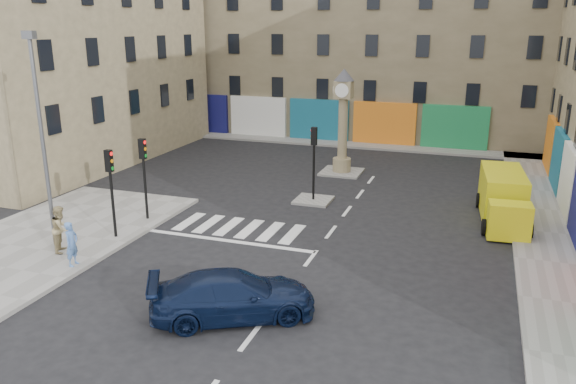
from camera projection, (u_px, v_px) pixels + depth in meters
The scene contains 17 objects.
ground at pixel (303, 269), 20.75m from camera, with size 120.00×120.00×0.00m, color black.
sidewalk_left at pixel (25, 249), 22.37m from camera, with size 7.00×16.00×0.15m, color gray.
sidewalk_right at pixel (538, 210), 27.05m from camera, with size 2.60×30.00×0.15m, color gray.
sidewalk_far at pixel (342, 143), 42.08m from camera, with size 32.00×2.40×0.15m, color gray.
island_near at pixel (313, 200), 28.60m from camera, with size 1.80×1.80×0.12m, color gray.
island_far at pixel (342, 172), 34.03m from camera, with size 2.40×2.40×0.12m, color gray.
building_far at pixel (362, 26), 44.90m from camera, with size 32.00×10.00×17.00m, color #807455.
building_left at pixel (75, 43), 35.41m from camera, with size 8.00×20.00×15.00m, color tan.
traffic_light_left_near at pixel (111, 179), 22.78m from camera, with size 0.28×0.22×3.70m.
traffic_light_left_far at pixel (144, 166), 24.95m from camera, with size 0.28×0.22×3.70m.
traffic_light_island at pixel (314, 152), 27.87m from camera, with size 0.28×0.22×3.70m.
lamp_post at pixel (41, 130), 21.48m from camera, with size 0.50×0.25×8.30m.
clock_pillar at pixel (343, 115), 33.02m from camera, with size 1.20×1.20×6.10m.
navy_sedan at pixel (233, 295), 17.14m from camera, with size 2.05×5.04×1.46m, color black.
yellow_van at pixel (503, 198), 25.62m from camera, with size 2.36×6.02×2.15m.
pedestrian_blue at pixel (72, 244), 20.47m from camera, with size 0.61×0.40×1.67m, color #517ABA.
pedestrian_tan at pixel (61, 229), 21.74m from camera, with size 0.89×0.70×1.84m, color tan.
Camera 1 is at (5.71, -18.19, 8.69)m, focal length 35.00 mm.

